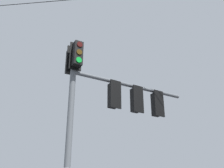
% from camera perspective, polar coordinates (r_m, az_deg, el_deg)
% --- Properties ---
extents(signal_mast_assembly, '(4.40, 2.86, 6.72)m').
position_cam_1_polar(signal_mast_assembly, '(9.72, -1.81, -3.29)').
color(signal_mast_assembly, slate).
rests_on(signal_mast_assembly, ground).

